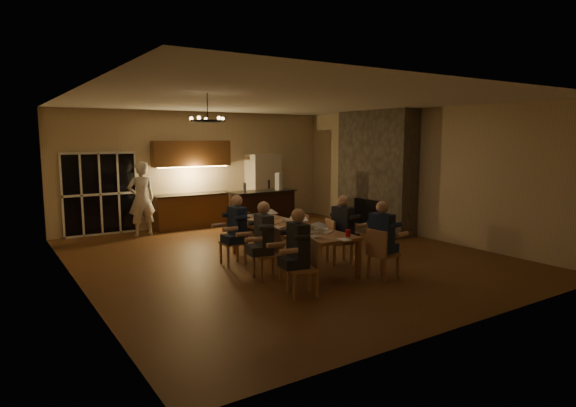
# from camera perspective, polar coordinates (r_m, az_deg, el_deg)

# --- Properties ---
(floor) EXTENTS (9.00, 9.00, 0.00)m
(floor) POSITION_cam_1_polar(r_m,az_deg,el_deg) (10.19, -0.48, -6.27)
(floor) COLOR brown
(floor) RESTS_ON ground
(back_wall) EXTENTS (8.00, 0.04, 3.20)m
(back_wall) POSITION_cam_1_polar(r_m,az_deg,el_deg) (13.93, -10.56, 4.05)
(back_wall) COLOR beige
(back_wall) RESTS_ON ground
(left_wall) EXTENTS (0.04, 9.00, 3.20)m
(left_wall) POSITION_cam_1_polar(r_m,az_deg,el_deg) (8.48, -24.06, 1.20)
(left_wall) COLOR beige
(left_wall) RESTS_ON ground
(right_wall) EXTENTS (0.04, 9.00, 3.20)m
(right_wall) POSITION_cam_1_polar(r_m,az_deg,el_deg) (12.54, 15.22, 3.51)
(right_wall) COLOR beige
(right_wall) RESTS_ON ground
(ceiling) EXTENTS (8.00, 9.00, 0.04)m
(ceiling) POSITION_cam_1_polar(r_m,az_deg,el_deg) (9.91, -0.50, 12.10)
(ceiling) COLOR white
(ceiling) RESTS_ON back_wall
(french_doors) EXTENTS (1.86, 0.08, 2.10)m
(french_doors) POSITION_cam_1_polar(r_m,az_deg,el_deg) (13.14, -21.35, 1.02)
(french_doors) COLOR black
(french_doors) RESTS_ON ground
(fireplace) EXTENTS (0.58, 2.50, 3.20)m
(fireplace) POSITION_cam_1_polar(r_m,az_deg,el_deg) (13.15, 10.38, 3.84)
(fireplace) COLOR #60584B
(fireplace) RESTS_ON ground
(kitchenette) EXTENTS (2.24, 0.68, 2.40)m
(kitchenette) POSITION_cam_1_polar(r_m,az_deg,el_deg) (13.56, -11.17, 2.24)
(kitchenette) COLOR brown
(kitchenette) RESTS_ON ground
(refrigerator) EXTENTS (0.90, 0.68, 2.00)m
(refrigerator) POSITION_cam_1_polar(r_m,az_deg,el_deg) (14.49, -2.98, 1.92)
(refrigerator) COLOR beige
(refrigerator) RESTS_ON ground
(dining_table) EXTENTS (1.10, 2.99, 0.75)m
(dining_table) POSITION_cam_1_polar(r_m,az_deg,el_deg) (9.43, 0.28, -5.07)
(dining_table) COLOR #9F683F
(dining_table) RESTS_ON ground
(bar_island) EXTENTS (1.83, 0.76, 1.08)m
(bar_island) POSITION_cam_1_polar(r_m,az_deg,el_deg) (12.91, -3.05, -0.85)
(bar_island) COLOR black
(bar_island) RESTS_ON ground
(chair_left_near) EXTENTS (0.55, 0.55, 0.89)m
(chair_left_near) POSITION_cam_1_polar(r_m,az_deg,el_deg) (7.63, 1.72, -7.63)
(chair_left_near) COLOR #AE7A57
(chair_left_near) RESTS_ON ground
(chair_left_mid) EXTENTS (0.49, 0.49, 0.89)m
(chair_left_mid) POSITION_cam_1_polar(r_m,az_deg,el_deg) (8.51, -2.51, -6.00)
(chair_left_mid) COLOR #AE7A57
(chair_left_mid) RESTS_ON ground
(chair_left_far) EXTENTS (0.46, 0.46, 0.89)m
(chair_left_far) POSITION_cam_1_polar(r_m,az_deg,el_deg) (9.52, -6.57, -4.56)
(chair_left_far) COLOR #AE7A57
(chair_left_far) RESTS_ON ground
(chair_right_near) EXTENTS (0.49, 0.49, 0.89)m
(chair_right_near) POSITION_cam_1_polar(r_m,az_deg,el_deg) (8.70, 11.26, -5.84)
(chair_right_near) COLOR #AE7A57
(chair_right_near) RESTS_ON ground
(chair_right_mid) EXTENTS (0.54, 0.54, 0.89)m
(chair_right_mid) POSITION_cam_1_polar(r_m,az_deg,el_deg) (9.58, 6.12, -4.48)
(chair_right_mid) COLOR #AE7A57
(chair_right_mid) RESTS_ON ground
(chair_right_far) EXTENTS (0.48, 0.48, 0.89)m
(chair_right_far) POSITION_cam_1_polar(r_m,az_deg,el_deg) (10.30, 2.53, -3.58)
(chair_right_far) COLOR #AE7A57
(chair_right_far) RESTS_ON ground
(person_left_near) EXTENTS (0.68, 0.68, 1.38)m
(person_left_near) POSITION_cam_1_polar(r_m,az_deg,el_deg) (7.62, 1.20, -5.75)
(person_left_near) COLOR #23262D
(person_left_near) RESTS_ON ground
(person_right_near) EXTENTS (0.70, 0.70, 1.38)m
(person_right_near) POSITION_cam_1_polar(r_m,az_deg,el_deg) (8.68, 11.01, -4.21)
(person_right_near) COLOR #1C2B47
(person_right_near) RESTS_ON ground
(person_left_mid) EXTENTS (0.69, 0.69, 1.38)m
(person_left_mid) POSITION_cam_1_polar(r_m,az_deg,el_deg) (8.45, -2.88, -4.40)
(person_left_mid) COLOR #3D4248
(person_left_mid) RESTS_ON ground
(person_right_mid) EXTENTS (0.69, 0.69, 1.38)m
(person_right_mid) POSITION_cam_1_polar(r_m,az_deg,el_deg) (9.44, 6.52, -3.16)
(person_right_mid) COLOR #23262D
(person_right_mid) RESTS_ON ground
(person_left_far) EXTENTS (0.62, 0.62, 1.38)m
(person_left_far) POSITION_cam_1_polar(r_m,az_deg,el_deg) (9.43, -6.03, -3.16)
(person_left_far) COLOR #1C2B47
(person_left_far) RESTS_ON ground
(standing_person) EXTENTS (0.73, 0.51, 1.89)m
(standing_person) POSITION_cam_1_polar(r_m,az_deg,el_deg) (12.69, -16.98, 0.52)
(standing_person) COLOR silver
(standing_person) RESTS_ON ground
(chandelier) EXTENTS (0.57, 0.57, 0.03)m
(chandelier) POSITION_cam_1_polar(r_m,az_deg,el_deg) (8.14, -9.50, 9.63)
(chandelier) COLOR black
(chandelier) RESTS_ON ceiling
(laptop_a) EXTENTS (0.36, 0.33, 0.23)m
(laptop_a) POSITION_cam_1_polar(r_m,az_deg,el_deg) (8.38, 2.59, -3.30)
(laptop_a) COLOR silver
(laptop_a) RESTS_ON dining_table
(laptop_b) EXTENTS (0.41, 0.39, 0.23)m
(laptop_b) POSITION_cam_1_polar(r_m,az_deg,el_deg) (8.84, 4.36, -2.73)
(laptop_b) COLOR silver
(laptop_b) RESTS_ON dining_table
(laptop_c) EXTENTS (0.41, 0.39, 0.23)m
(laptop_c) POSITION_cam_1_polar(r_m,az_deg,el_deg) (9.24, -1.32, -2.25)
(laptop_c) COLOR silver
(laptop_c) RESTS_ON dining_table
(laptop_d) EXTENTS (0.37, 0.33, 0.23)m
(laptop_d) POSITION_cam_1_polar(r_m,az_deg,el_deg) (9.49, 1.60, -1.98)
(laptop_d) COLOR silver
(laptop_d) RESTS_ON dining_table
(laptop_e) EXTENTS (0.40, 0.38, 0.23)m
(laptop_e) POSITION_cam_1_polar(r_m,az_deg,el_deg) (10.18, -4.13, -1.34)
(laptop_e) COLOR silver
(laptop_e) RESTS_ON dining_table
(laptop_f) EXTENTS (0.37, 0.34, 0.23)m
(laptop_f) POSITION_cam_1_polar(r_m,az_deg,el_deg) (10.38, -1.80, -1.15)
(laptop_f) COLOR silver
(laptop_f) RESTS_ON dining_table
(mug_front) EXTENTS (0.08, 0.08, 0.10)m
(mug_front) POSITION_cam_1_polar(r_m,az_deg,el_deg) (8.93, 1.88, -3.02)
(mug_front) COLOR white
(mug_front) RESTS_ON dining_table
(mug_mid) EXTENTS (0.08, 0.08, 0.10)m
(mug_mid) POSITION_cam_1_polar(r_m,az_deg,el_deg) (9.85, -0.59, -2.00)
(mug_mid) COLOR white
(mug_mid) RESTS_ON dining_table
(mug_back) EXTENTS (0.08, 0.08, 0.10)m
(mug_back) POSITION_cam_1_polar(r_m,az_deg,el_deg) (9.84, -3.62, -2.03)
(mug_back) COLOR white
(mug_back) RESTS_ON dining_table
(redcup_near) EXTENTS (0.09, 0.09, 0.12)m
(redcup_near) POSITION_cam_1_polar(r_m,az_deg,el_deg) (8.54, 7.12, -3.51)
(redcup_near) COLOR #B40C19
(redcup_near) RESTS_ON dining_table
(redcup_mid) EXTENTS (0.10, 0.10, 0.12)m
(redcup_mid) POSITION_cam_1_polar(r_m,az_deg,el_deg) (9.38, -3.24, -2.44)
(redcup_mid) COLOR #B40C19
(redcup_mid) RESTS_ON dining_table
(redcup_far) EXTENTS (0.09, 0.09, 0.12)m
(redcup_far) POSITION_cam_1_polar(r_m,az_deg,el_deg) (10.53, -3.30, -1.32)
(redcup_far) COLOR #B40C19
(redcup_far) RESTS_ON dining_table
(can_silver) EXTENTS (0.07, 0.07, 0.12)m
(can_silver) POSITION_cam_1_polar(r_m,az_deg,el_deg) (8.75, 2.86, -3.18)
(can_silver) COLOR #B2B2B7
(can_silver) RESTS_ON dining_table
(can_cola) EXTENTS (0.06, 0.06, 0.12)m
(can_cola) POSITION_cam_1_polar(r_m,az_deg,el_deg) (10.49, -4.67, -1.37)
(can_cola) COLOR #3F0F0C
(can_cola) RESTS_ON dining_table
(can_right) EXTENTS (0.06, 0.06, 0.12)m
(can_right) POSITION_cam_1_polar(r_m,az_deg,el_deg) (9.77, 1.52, -2.02)
(can_right) COLOR #B2B2B7
(can_right) RESTS_ON dining_table
(plate_near) EXTENTS (0.27, 0.27, 0.02)m
(plate_near) POSITION_cam_1_polar(r_m,az_deg,el_deg) (9.17, 4.01, -3.00)
(plate_near) COLOR white
(plate_near) RESTS_ON dining_table
(plate_left) EXTENTS (0.23, 0.23, 0.02)m
(plate_left) POSITION_cam_1_polar(r_m,az_deg,el_deg) (8.53, 1.96, -3.82)
(plate_left) COLOR white
(plate_left) RESTS_ON dining_table
(plate_far) EXTENTS (0.25, 0.25, 0.02)m
(plate_far) POSITION_cam_1_polar(r_m,az_deg,el_deg) (10.19, -0.10, -1.90)
(plate_far) COLOR white
(plate_far) RESTS_ON dining_table
(notepad) EXTENTS (0.17, 0.23, 0.01)m
(notepad) POSITION_cam_1_polar(r_m,az_deg,el_deg) (8.25, 6.66, -4.28)
(notepad) COLOR white
(notepad) RESTS_ON dining_table
(bar_bottle) EXTENTS (0.09, 0.09, 0.24)m
(bar_bottle) POSITION_cam_1_polar(r_m,az_deg,el_deg) (12.60, -5.19, 1.94)
(bar_bottle) COLOR #99999E
(bar_bottle) RESTS_ON bar_island
(bar_blender) EXTENTS (0.18, 0.18, 0.46)m
(bar_blender) POSITION_cam_1_polar(r_m,az_deg,el_deg) (13.05, -1.11, 2.65)
(bar_blender) COLOR silver
(bar_blender) RESTS_ON bar_island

